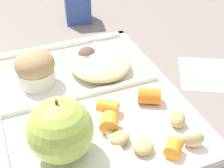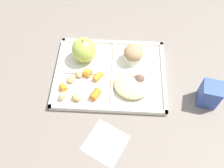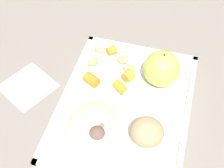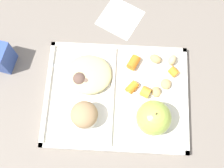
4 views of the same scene
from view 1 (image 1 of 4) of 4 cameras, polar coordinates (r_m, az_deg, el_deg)
name	(u,v)px [view 1 (image 1 of 4)]	position (r m, az deg, el deg)	size (l,w,h in m)	color
ground	(87,106)	(0.54, -4.55, -3.97)	(6.00, 6.00, 0.00)	slate
lunch_tray	(87,103)	(0.53, -4.56, -3.41)	(0.38, 0.30, 0.02)	silver
green_apple	(60,130)	(0.42, -9.26, -8.13)	(0.09, 0.09, 0.09)	#A8C14C
bran_muffin	(35,68)	(0.56, -13.56, 2.77)	(0.07, 0.07, 0.07)	silver
carrot_slice_tilted	(149,96)	(0.52, 6.70, -2.14)	(0.03, 0.03, 0.04)	orange
carrot_slice_small	(108,107)	(0.50, -0.74, -4.15)	(0.02, 0.02, 0.03)	orange
carrot_slice_diagonal	(173,148)	(0.45, 10.94, -11.23)	(0.02, 0.02, 0.02)	orange
carrot_slice_near_corner	(109,123)	(0.47, -0.50, -6.94)	(0.03, 0.03, 0.02)	orange
potato_chunk_golden	(143,147)	(0.45, 5.55, -11.10)	(0.03, 0.03, 0.02)	tan
potato_chunk_small	(193,138)	(0.46, 14.32, -9.42)	(0.03, 0.02, 0.03)	tan
potato_chunk_browned	(177,119)	(0.49, 11.61, -6.07)	(0.03, 0.02, 0.02)	tan
potato_chunk_corner	(120,138)	(0.45, 1.37, -9.71)	(0.03, 0.03, 0.02)	tan
egg_noodle_pile	(99,62)	(0.59, -2.29, 3.90)	(0.13, 0.11, 0.03)	#D6C684
meatball_center	(101,56)	(0.61, -1.92, 4.94)	(0.03, 0.03, 0.03)	brown
meatball_back	(87,57)	(0.61, -4.46, 4.91)	(0.04, 0.04, 0.04)	brown
meatball_front	(88,64)	(0.59, -4.28, 3.67)	(0.03, 0.03, 0.03)	#755B4C
plastic_fork	(93,60)	(0.63, -3.47, 4.30)	(0.13, 0.07, 0.00)	white
milk_carton	(77,4)	(0.80, -6.22, 14.05)	(0.06, 0.06, 0.09)	#334C99
paper_napkin	(209,73)	(0.64, 16.88, 1.87)	(0.11, 0.11, 0.00)	white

